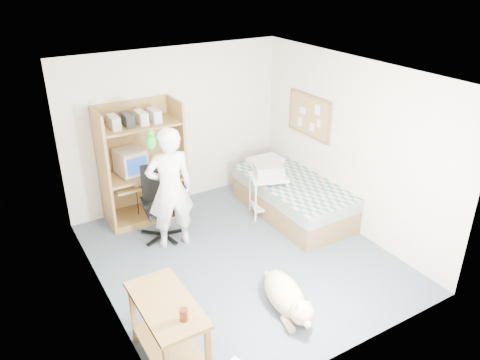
{
  "coord_description": "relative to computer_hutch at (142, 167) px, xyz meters",
  "views": [
    {
      "loc": [
        -2.73,
        -4.52,
        3.69
      ],
      "look_at": [
        0.1,
        0.19,
        1.05
      ],
      "focal_mm": 35.0,
      "sensor_mm": 36.0,
      "label": 1
    }
  ],
  "objects": [
    {
      "name": "wall_left",
      "position": [
        -1.1,
        -1.74,
        0.43
      ],
      "size": [
        0.02,
        4.0,
        2.5
      ],
      "primitive_type": "cube",
      "color": "beige",
      "rests_on": "floor"
    },
    {
      "name": "keyboard",
      "position": [
        -0.01,
        -0.16,
        -0.15
      ],
      "size": [
        0.47,
        0.21,
        0.03
      ],
      "primitive_type": "cube",
      "rotation": [
        0.0,
        0.0,
        0.11
      ],
      "color": "beige",
      "rests_on": "computer_hutch"
    },
    {
      "name": "printer_cart",
      "position": [
        1.66,
        -0.95,
        -0.38
      ],
      "size": [
        0.67,
        0.6,
        0.66
      ],
      "rotation": [
        0.0,
        0.0,
        -0.33
      ],
      "color": "silver",
      "rests_on": "floor"
    },
    {
      "name": "office_chair",
      "position": [
        -0.0,
        -0.67,
        -0.45
      ],
      "size": [
        0.59,
        0.59,
        1.05
      ],
      "rotation": [
        0.0,
        0.0,
        -0.14
      ],
      "color": "black",
      "rests_on": "floor"
    },
    {
      "name": "corkboard",
      "position": [
        2.47,
        -0.84,
        0.63
      ],
      "size": [
        0.04,
        0.94,
        0.66
      ],
      "color": "#9F7747",
      "rests_on": "wall_right"
    },
    {
      "name": "printer",
      "position": [
        1.66,
        -0.95,
        -0.07
      ],
      "size": [
        0.5,
        0.44,
        0.18
      ],
      "primitive_type": "cube",
      "rotation": [
        0.0,
        0.0,
        -0.33
      ],
      "color": "#ABABA6",
      "rests_on": "printer_cart"
    },
    {
      "name": "floor",
      "position": [
        0.7,
        -1.74,
        -0.82
      ],
      "size": [
        4.0,
        4.0,
        0.0
      ],
      "primitive_type": "plane",
      "color": "#45525E",
      "rests_on": "ground"
    },
    {
      "name": "crt_monitor",
      "position": [
        -0.16,
        0.01,
        0.13
      ],
      "size": [
        0.44,
        0.46,
        0.37
      ],
      "rotation": [
        0.0,
        0.0,
        0.15
      ],
      "color": "beige",
      "rests_on": "computer_hutch"
    },
    {
      "name": "dog",
      "position": [
        0.6,
        -2.91,
        -0.63
      ],
      "size": [
        0.52,
        1.16,
        0.44
      ],
      "rotation": [
        0.0,
        0.0,
        -0.2
      ],
      "color": "tan",
      "rests_on": "floor"
    },
    {
      "name": "person",
      "position": [
        0.04,
        -0.98,
        0.05
      ],
      "size": [
        0.69,
        0.5,
        1.74
      ],
      "primitive_type": "imported",
      "rotation": [
        0.0,
        0.0,
        3.0
      ],
      "color": "white",
      "rests_on": "floor"
    },
    {
      "name": "side_desk",
      "position": [
        -0.85,
        -2.94,
        -0.33
      ],
      "size": [
        0.5,
        1.0,
        0.75
      ],
      "color": "brown",
      "rests_on": "floor"
    },
    {
      "name": "pencil_cup",
      "position": [
        0.32,
        -0.09,
        -0.0
      ],
      "size": [
        0.08,
        0.08,
        0.12
      ],
      "primitive_type": "cylinder",
      "color": "gold",
      "rests_on": "computer_hutch"
    },
    {
      "name": "parrot",
      "position": [
        -0.16,
        -0.96,
        0.77
      ],
      "size": [
        0.13,
        0.22,
        0.35
      ],
      "rotation": [
        0.0,
        0.0,
        -0.14
      ],
      "color": "#158112",
      "rests_on": "person"
    },
    {
      "name": "ceiling",
      "position": [
        0.7,
        -1.74,
        1.68
      ],
      "size": [
        3.6,
        4.0,
        0.02
      ],
      "primitive_type": "cube",
      "color": "white",
      "rests_on": "wall_back"
    },
    {
      "name": "computer_hutch",
      "position": [
        0.0,
        0.0,
        0.0
      ],
      "size": [
        1.2,
        0.63,
        1.8
      ],
      "color": "brown",
      "rests_on": "floor"
    },
    {
      "name": "wall_right",
      "position": [
        2.5,
        -1.74,
        0.43
      ],
      "size": [
        0.02,
        4.0,
        2.5
      ],
      "primitive_type": "cube",
      "color": "beige",
      "rests_on": "floor"
    },
    {
      "name": "drink_glass",
      "position": [
        -0.8,
        -3.23,
        -0.01
      ],
      "size": [
        0.08,
        0.08,
        0.12
      ],
      "primitive_type": "cylinder",
      "color": "#401B0A",
      "rests_on": "side_desk"
    },
    {
      "name": "wall_back",
      "position": [
        0.7,
        0.26,
        0.43
      ],
      "size": [
        3.6,
        0.02,
        2.5
      ],
      "primitive_type": "cube",
      "color": "beige",
      "rests_on": "floor"
    },
    {
      "name": "bed",
      "position": [
        2.0,
        -1.12,
        -0.53
      ],
      "size": [
        1.02,
        2.02,
        0.66
      ],
      "color": "brown",
      "rests_on": "floor"
    }
  ]
}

